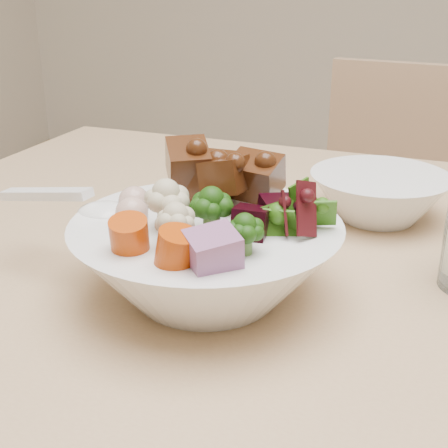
# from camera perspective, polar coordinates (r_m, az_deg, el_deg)

# --- Properties ---
(chair_far) EXTENTS (0.46, 0.46, 0.89)m
(chair_far) POSITION_cam_1_polar(r_m,az_deg,el_deg) (1.44, 15.55, -2.27)
(chair_far) COLOR tan
(chair_far) RESTS_ON ground
(food_bowl) EXTENTS (0.25, 0.25, 0.14)m
(food_bowl) POSITION_cam_1_polar(r_m,az_deg,el_deg) (0.58, -1.39, -2.73)
(food_bowl) COLOR white
(food_bowl) RESTS_ON dining_table
(soup_spoon) EXTENTS (0.16, 0.05, 0.03)m
(soup_spoon) POSITION_cam_1_polar(r_m,az_deg,el_deg) (0.62, -12.18, 1.43)
(soup_spoon) COLOR white
(soup_spoon) RESTS_ON food_bowl
(side_bowl) EXTENTS (0.17, 0.17, 0.06)m
(side_bowl) POSITION_cam_1_polar(r_m,az_deg,el_deg) (0.79, 13.97, 2.46)
(side_bowl) COLOR white
(side_bowl) RESTS_ON dining_table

